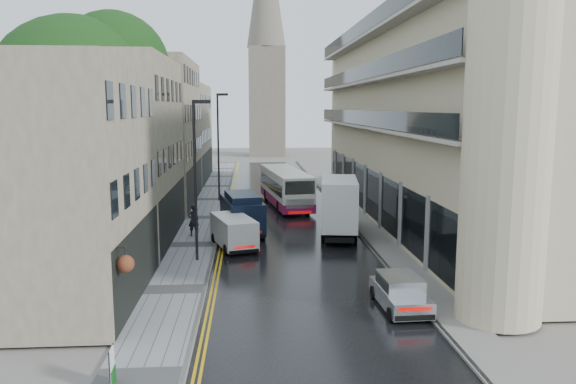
{
  "coord_description": "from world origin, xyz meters",
  "views": [
    {
      "loc": [
        -2.47,
        -13.6,
        8.2
      ],
      "look_at": [
        -0.29,
        18.0,
        3.39
      ],
      "focal_mm": 35.0,
      "sensor_mm": 36.0,
      "label": 1
    }
  ],
  "objects": [
    {
      "name": "white_lorry",
      "position": [
        1.96,
        19.74,
        1.91
      ],
      "size": [
        3.14,
        7.41,
        3.77
      ],
      "primitive_type": null,
      "rotation": [
        0.0,
        0.0,
        -0.14
      ],
      "color": "silver",
      "rests_on": "road"
    },
    {
      "name": "tree_near",
      "position": [
        -12.5,
        20.0,
        6.95
      ],
      "size": [
        10.56,
        10.56,
        13.89
      ],
      "primitive_type": null,
      "color": "black",
      "rests_on": "ground"
    },
    {
      "name": "pedestrian",
      "position": [
        -6.05,
        21.54,
        1.11
      ],
      "size": [
        0.86,
        0.73,
        1.99
      ],
      "primitive_type": "imported",
      "rotation": [
        0.0,
        0.0,
        3.56
      ],
      "color": "black",
      "rests_on": "left_sidewalk"
    },
    {
      "name": "navy_van",
      "position": [
        -3.64,
        20.56,
        1.39
      ],
      "size": [
        3.1,
        5.69,
        2.75
      ],
      "primitive_type": null,
      "rotation": [
        0.0,
        0.0,
        0.18
      ],
      "color": "black",
      "rests_on": "road"
    },
    {
      "name": "estate_sign",
      "position": [
        -6.56,
        2.15,
        0.67
      ],
      "size": [
        0.12,
        0.66,
        1.1
      ],
      "primitive_type": null,
      "rotation": [
        0.0,
        0.0,
        0.05
      ],
      "color": "white",
      "rests_on": "left_sidewalk"
    },
    {
      "name": "lamp_post_near",
      "position": [
        -5.32,
        15.72,
        4.32
      ],
      "size": [
        0.97,
        0.38,
        8.4
      ],
      "primitive_type": null,
      "rotation": [
        0.0,
        0.0,
        -0.18
      ],
      "color": "black",
      "rests_on": "left_sidewalk"
    },
    {
      "name": "tree_far",
      "position": [
        -12.2,
        33.0,
        6.23
      ],
      "size": [
        9.24,
        9.24,
        12.46
      ],
      "primitive_type": null,
      "color": "black",
      "rests_on": "ground"
    },
    {
      "name": "cream_bus",
      "position": [
        -0.23,
        29.44,
        1.52
      ],
      "size": [
        3.94,
        11.24,
        3.0
      ],
      "primitive_type": null,
      "rotation": [
        0.0,
        0.0,
        0.13
      ],
      "color": "white",
      "rests_on": "road"
    },
    {
      "name": "road",
      "position": [
        0.0,
        27.5,
        0.01
      ],
      "size": [
        9.0,
        85.0,
        0.02
      ],
      "primitive_type": "cube",
      "color": "black",
      "rests_on": "ground"
    },
    {
      "name": "lamp_post_far",
      "position": [
        -5.15,
        35.05,
        4.71
      ],
      "size": [
        1.04,
        0.64,
        9.19
      ],
      "primitive_type": null,
      "rotation": [
        0.0,
        0.0,
        -0.43
      ],
      "color": "black",
      "rests_on": "left_sidewalk"
    },
    {
      "name": "silver_hatchback",
      "position": [
        2.92,
        6.74,
        0.73
      ],
      "size": [
        1.79,
        3.83,
        1.41
      ],
      "primitive_type": null,
      "rotation": [
        0.0,
        0.0,
        0.04
      ],
      "color": "#B7B8BD",
      "rests_on": "road"
    },
    {
      "name": "left_sidewalk",
      "position": [
        -5.85,
        27.5,
        0.06
      ],
      "size": [
        2.7,
        85.0,
        0.12
      ],
      "primitive_type": "cube",
      "color": "gray",
      "rests_on": "ground"
    },
    {
      "name": "church_spire",
      "position": [
        0.5,
        82.0,
        20.0
      ],
      "size": [
        6.4,
        6.4,
        40.0
      ],
      "primitive_type": null,
      "color": "#74685B",
      "rests_on": "ground"
    },
    {
      "name": "modern_block",
      "position": [
        10.3,
        26.0,
        7.0
      ],
      "size": [
        8.0,
        40.0,
        14.0
      ],
      "primitive_type": null,
      "color": "#BBAC8B",
      "rests_on": "ground"
    },
    {
      "name": "right_sidewalk",
      "position": [
        5.4,
        27.5,
        0.06
      ],
      "size": [
        1.8,
        85.0,
        0.12
      ],
      "primitive_type": "cube",
      "color": "slate",
      "rests_on": "ground"
    },
    {
      "name": "white_van",
      "position": [
        -3.8,
        16.95,
        0.98
      ],
      "size": [
        2.96,
        4.57,
        1.91
      ],
      "primitive_type": null,
      "rotation": [
        0.0,
        0.0,
        0.29
      ],
      "color": "silver",
      "rests_on": "road"
    },
    {
      "name": "old_shop_row",
      "position": [
        -9.45,
        30.0,
        6.0
      ],
      "size": [
        4.5,
        56.0,
        12.0
      ],
      "primitive_type": null,
      "color": "gray",
      "rests_on": "ground"
    }
  ]
}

